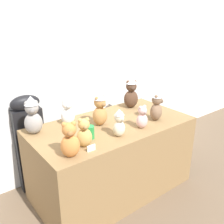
{
  "coord_description": "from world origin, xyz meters",
  "views": [
    {
      "loc": [
        -1.34,
        -1.49,
        1.71
      ],
      "look_at": [
        0.0,
        0.25,
        0.86
      ],
      "focal_mm": 40.26,
      "sensor_mm": 36.0,
      "label": 1
    }
  ],
  "objects": [
    {
      "name": "teddy_bear_ash",
      "position": [
        -0.67,
        0.5,
        0.91
      ],
      "size": [
        0.19,
        0.17,
        0.34
      ],
      "rotation": [
        0.0,
        0.0,
        -0.3
      ],
      "color": "gray",
      "rests_on": "display_table"
    },
    {
      "name": "teddy_bear_honey",
      "position": [
        -0.44,
        0.03,
        0.86
      ],
      "size": [
        0.15,
        0.13,
        0.24
      ],
      "rotation": [
        0.0,
        0.0,
        -0.26
      ],
      "color": "tan",
      "rests_on": "display_table"
    },
    {
      "name": "teddy_bear_snow",
      "position": [
        -0.33,
        0.5,
        0.86
      ],
      "size": [
        0.16,
        0.15,
        0.25
      ],
      "rotation": [
        0.0,
        0.0,
        -0.35
      ],
      "color": "white",
      "rests_on": "display_table"
    },
    {
      "name": "name_card_front_left",
      "position": [
        -0.44,
        -0.06,
        0.77
      ],
      "size": [
        0.07,
        0.01,
        0.05
      ],
      "primitive_type": "cube",
      "rotation": [
        0.0,
        0.0,
        -0.02
      ],
      "color": "white",
      "rests_on": "display_table"
    },
    {
      "name": "instrument_case",
      "position": [
        -0.63,
        0.78,
        0.51
      ],
      "size": [
        0.29,
        0.14,
        1.01
      ],
      "rotation": [
        0.0,
        0.0,
        -0.06
      ],
      "color": "black",
      "rests_on": "ground_plane"
    },
    {
      "name": "teddy_bear_blush",
      "position": [
        0.16,
        0.01,
        0.84
      ],
      "size": [
        0.11,
        0.1,
        0.22
      ],
      "rotation": [
        0.0,
        0.0,
        -0.03
      ],
      "color": "beige",
      "rests_on": "display_table"
    },
    {
      "name": "wall_back",
      "position": [
        0.0,
        0.9,
        1.3
      ],
      "size": [
        7.0,
        0.08,
        2.6
      ],
      "primitive_type": "cube",
      "color": "white",
      "rests_on": "ground_plane"
    },
    {
      "name": "teddy_bear_ginger",
      "position": [
        -0.6,
        -0.04,
        0.87
      ],
      "size": [
        0.17,
        0.16,
        0.28
      ],
      "rotation": [
        0.0,
        0.0,
        -0.37
      ],
      "color": "#D17F3D",
      "rests_on": "display_table"
    },
    {
      "name": "teddy_bear_mocha",
      "position": [
        0.4,
        0.06,
        0.89
      ],
      "size": [
        0.18,
        0.17,
        0.3
      ],
      "rotation": [
        0.0,
        0.0,
        0.55
      ],
      "color": "#7F6047",
      "rests_on": "display_table"
    },
    {
      "name": "teddy_bear_cream",
      "position": [
        -0.11,
        0.01,
        0.86
      ],
      "size": [
        0.12,
        0.11,
        0.25
      ],
      "rotation": [
        0.0,
        0.0,
        0.11
      ],
      "color": "beige",
      "rests_on": "display_table"
    },
    {
      "name": "party_cup_green",
      "position": [
        -0.33,
        0.12,
        0.8
      ],
      "size": [
        0.08,
        0.08,
        0.11
      ],
      "primitive_type": "cylinder",
      "color": "#238C3D",
      "rests_on": "display_table"
    },
    {
      "name": "teddy_bear_cocoa",
      "position": [
        0.45,
        0.49,
        0.92
      ],
      "size": [
        0.2,
        0.18,
        0.35
      ],
      "rotation": [
        0.0,
        0.0,
        -0.35
      ],
      "color": "#4C3323",
      "rests_on": "display_table"
    },
    {
      "name": "ground_plane",
      "position": [
        0.0,
        0.0,
        0.0
      ],
      "size": [
        10.0,
        10.0,
        0.0
      ],
      "primitive_type": "plane",
      "color": "brown"
    },
    {
      "name": "teddy_bear_caramel",
      "position": [
        -0.1,
        0.3,
        0.9
      ],
      "size": [
        0.17,
        0.15,
        0.32
      ],
      "rotation": [
        0.0,
        0.0,
        0.16
      ],
      "color": "#B27A42",
      "rests_on": "display_table"
    },
    {
      "name": "display_table",
      "position": [
        0.0,
        0.25,
        0.37
      ],
      "size": [
        1.55,
        0.81,
        0.74
      ],
      "primitive_type": "cube",
      "color": "olive",
      "rests_on": "ground_plane"
    }
  ]
}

